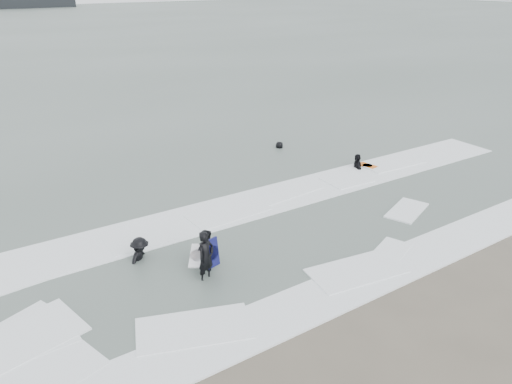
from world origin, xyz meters
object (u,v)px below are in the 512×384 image
surfer_wading (206,263)px  vessel_horizon (16,3)px  surfer_centre (207,280)px  surfer_breaker (141,261)px  surfer_right_near (357,168)px  surfer_right_far (279,149)px

surfer_wading → vessel_horizon: 146.13m
surfer_centre → vessel_horizon: vessel_horizon is taller
surfer_breaker → vessel_horizon: 145.02m
surfer_right_near → vessel_horizon: vessel_horizon is taller
surfer_centre → surfer_right_near: size_ratio=0.90×
surfer_right_far → vessel_horizon: bearing=-105.7°
surfer_centre → surfer_breaker: (-1.34, 2.24, 0.00)m
surfer_centre → surfer_wading: bearing=43.5°
surfer_right_near → vessel_horizon: (6.51, 141.30, 1.54)m
surfer_wading → surfer_breaker: (-1.77, 1.34, 0.00)m
surfer_centre → surfer_breaker: surfer_centre is taller
surfer_right_near → surfer_right_far: surfer_right_near is taller
surfer_breaker → surfer_right_far: bearing=-7.7°
surfer_breaker → surfer_right_near: 12.43m
surfer_wading → surfer_right_near: size_ratio=0.94×
surfer_right_far → surfer_breaker: bearing=21.2°
surfer_right_near → vessel_horizon: bearing=-155.2°
surfer_right_far → vessel_horizon: (7.99, 136.71, 1.54)m
surfer_wading → surfer_right_near: surfer_right_near is taller
surfer_wading → surfer_breaker: 2.22m
surfer_wading → surfer_breaker: bearing=-2.3°
surfer_wading → surfer_right_far: bearing=-101.9°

